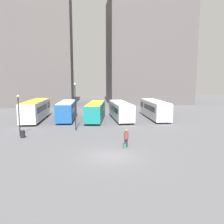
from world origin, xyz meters
TOP-DOWN VIEW (x-y plane):
  - ground_plane at (0.00, 0.00)m, footprint 160.00×160.00m
  - building_block_left at (-15.98, 45.40)m, footprint 21.68×16.27m
  - building_block_right at (16.64, 45.40)m, footprint 22.98×14.60m
  - bus_0 at (-10.04, 19.28)m, footprint 2.89×11.25m
  - bus_1 at (-4.96, 18.84)m, footprint 2.97×9.40m
  - bus_2 at (-0.23, 18.04)m, footprint 4.08×10.42m
  - bus_3 at (3.97, 18.21)m, footprint 2.67×10.47m
  - bus_4 at (10.05, 18.58)m, footprint 3.04×11.17m
  - traveler at (1.82, 2.46)m, footprint 0.46×0.46m
  - suitcase at (1.58, 2.01)m, footprint 0.21×0.40m
  - lamp_post_0 at (-3.29, 10.61)m, footprint 0.28×0.28m
  - lamp_post_1 at (-9.72, 8.45)m, footprint 0.28×0.28m
  - trash_bin at (-9.18, 7.51)m, footprint 0.52×0.52m

SIDE VIEW (x-z plane):
  - ground_plane at x=0.00m, z-range 0.00..0.00m
  - suitcase at x=1.58m, z-range -0.11..0.62m
  - trash_bin at x=-9.18m, z-range 0.00..0.85m
  - traveler at x=1.82m, z-range 0.17..1.95m
  - bus_2 at x=-0.23m, z-range 0.13..3.02m
  - bus_3 at x=3.97m, z-range 0.13..3.06m
  - bus_1 at x=-4.96m, z-range 0.13..3.18m
  - bus_4 at x=10.05m, z-range 0.14..3.22m
  - bus_0 at x=-10.04m, z-range 0.14..3.42m
  - lamp_post_1 at x=-9.72m, z-range 0.48..5.31m
  - lamp_post_0 at x=-3.29m, z-range 0.51..6.68m
  - building_block_right at x=16.64m, z-range 0.00..29.61m
  - building_block_left at x=-15.98m, z-range 0.00..30.57m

